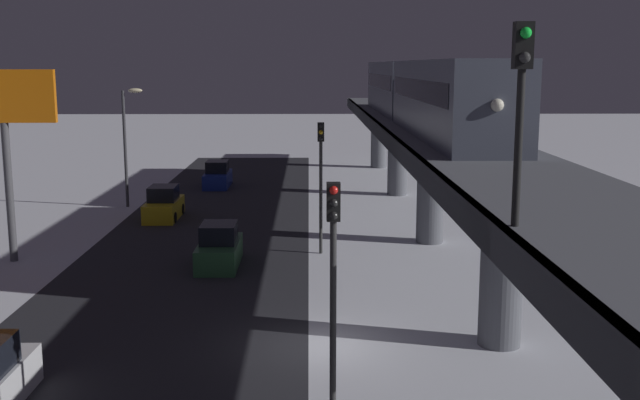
# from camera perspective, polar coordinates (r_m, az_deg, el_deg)

# --- Properties ---
(ground_plane) EXTENTS (240.00, 240.00, 0.00)m
(ground_plane) POSITION_cam_1_polar(r_m,az_deg,el_deg) (25.40, -0.17, -10.86)
(ground_plane) COLOR white
(avenue_asphalt) EXTENTS (11.00, 102.70, 0.01)m
(avenue_asphalt) POSITION_cam_1_polar(r_m,az_deg,el_deg) (25.99, -13.31, -10.63)
(avenue_asphalt) COLOR #28282D
(avenue_asphalt) RESTS_ON ground_plane
(elevated_railway) EXTENTS (5.00, 102.70, 5.91)m
(elevated_railway) POSITION_cam_1_polar(r_m,az_deg,el_deg) (24.82, 13.55, 0.57)
(elevated_railway) COLOR slate
(elevated_railway) RESTS_ON ground_plane
(subway_train) EXTENTS (2.94, 36.87, 3.40)m
(subway_train) POSITION_cam_1_polar(r_m,az_deg,el_deg) (44.01, 7.41, 8.20)
(subway_train) COLOR #4C5160
(subway_train) RESTS_ON elevated_railway
(rail_signal) EXTENTS (0.36, 0.41, 4.00)m
(rail_signal) POSITION_cam_1_polar(r_m,az_deg,el_deg) (15.34, 14.89, 8.09)
(rail_signal) COLOR black
(rail_signal) RESTS_ON elevated_railway
(sedan_yellow) EXTENTS (1.91, 4.36, 1.97)m
(sedan_yellow) POSITION_cam_1_polar(r_m,az_deg,el_deg) (46.41, -11.67, -0.41)
(sedan_yellow) COLOR gold
(sedan_yellow) RESTS_ON ground_plane
(sedan_green) EXTENTS (1.80, 4.16, 1.97)m
(sedan_green) POSITION_cam_1_polar(r_m,az_deg,el_deg) (35.11, -7.59, -3.64)
(sedan_green) COLOR #2D6038
(sedan_green) RESTS_ON ground_plane
(sedan_blue) EXTENTS (1.80, 4.32, 1.97)m
(sedan_blue) POSITION_cam_1_polar(r_m,az_deg,el_deg) (57.88, -7.71, 1.78)
(sedan_blue) COLOR navy
(sedan_blue) RESTS_ON ground_plane
(traffic_light_near) EXTENTS (0.32, 0.44, 6.40)m
(traffic_light_near) POSITION_cam_1_polar(r_m,az_deg,el_deg) (18.03, 1.00, -5.63)
(traffic_light_near) COLOR #2D2D2D
(traffic_light_near) RESTS_ON ground_plane
(traffic_light_mid) EXTENTS (0.32, 0.44, 6.40)m
(traffic_light_mid) POSITION_cam_1_polar(r_m,az_deg,el_deg) (36.41, 0.06, 2.39)
(traffic_light_mid) COLOR #2D2D2D
(traffic_light_mid) RESTS_ON ground_plane
(commercial_billboard) EXTENTS (4.80, 0.36, 8.90)m
(commercial_billboard) POSITION_cam_1_polar(r_m,az_deg,el_deg) (37.60, -22.69, 5.89)
(commercial_billboard) COLOR #4C4C51
(commercial_billboard) RESTS_ON ground_plane
(street_lamp_far) EXTENTS (1.35, 0.44, 7.65)m
(street_lamp_far) POSITION_cam_1_polar(r_m,az_deg,el_deg) (50.26, -14.24, 4.92)
(street_lamp_far) COLOR #38383D
(street_lamp_far) RESTS_ON ground_plane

